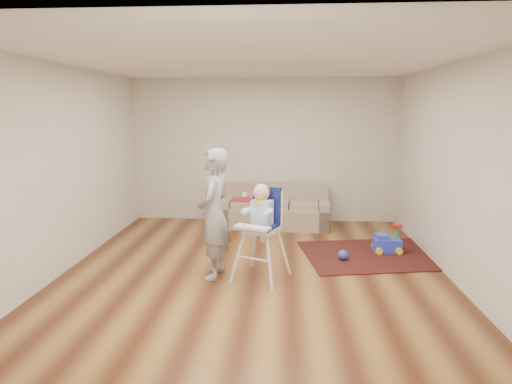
# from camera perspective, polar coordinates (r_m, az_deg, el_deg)

# --- Properties ---
(ground) EXTENTS (5.50, 5.50, 0.00)m
(ground) POSITION_cam_1_polar(r_m,az_deg,el_deg) (5.77, -0.27, -10.56)
(ground) COLOR #492311
(ground) RESTS_ON ground
(room_envelope) EXTENTS (5.04, 5.52, 2.72)m
(room_envelope) POSITION_cam_1_polar(r_m,az_deg,el_deg) (5.90, 0.08, 8.61)
(room_envelope) COLOR beige
(room_envelope) RESTS_ON ground
(sofa) EXTENTS (1.98, 0.90, 0.75)m
(sofa) POSITION_cam_1_polar(r_m,az_deg,el_deg) (7.85, 2.55, -1.90)
(sofa) COLOR gray
(sofa) RESTS_ON ground
(side_table) EXTENTS (0.47, 0.47, 0.47)m
(side_table) POSITION_cam_1_polar(r_m,az_deg,el_deg) (8.13, -4.55, -2.49)
(side_table) COLOR black
(side_table) RESTS_ON ground
(area_rug) EXTENTS (2.17, 1.77, 0.02)m
(area_rug) POSITION_cam_1_polar(r_m,az_deg,el_deg) (6.60, 15.18, -8.07)
(area_rug) COLOR #330A0C
(area_rug) RESTS_ON ground
(ride_on_toy) EXTENTS (0.40, 0.29, 0.42)m
(ride_on_toy) POSITION_cam_1_polar(r_m,az_deg,el_deg) (6.72, 17.12, -5.90)
(ride_on_toy) COLOR #3144F0
(ride_on_toy) RESTS_ON area_rug
(toy_ball) EXTENTS (0.14, 0.14, 0.14)m
(toy_ball) POSITION_cam_1_polar(r_m,az_deg,el_deg) (6.25, 11.53, -8.23)
(toy_ball) COLOR #3144F0
(toy_ball) RESTS_ON area_rug
(high_chair) EXTENTS (0.74, 0.74, 1.23)m
(high_chair) POSITION_cam_1_polar(r_m,az_deg,el_deg) (5.37, 0.70, -5.53)
(high_chair) COLOR white
(high_chair) RESTS_ON ground
(adult) EXTENTS (0.44, 0.63, 1.65)m
(adult) POSITION_cam_1_polar(r_m,az_deg,el_deg) (5.40, -5.66, -2.94)
(adult) COLOR gray
(adult) RESTS_ON ground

